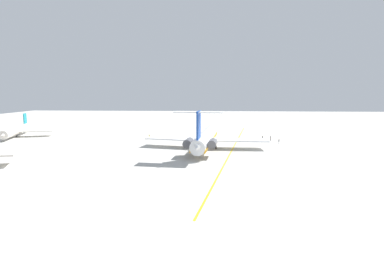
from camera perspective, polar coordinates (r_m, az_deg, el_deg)
name	(u,v)px	position (r m, az deg, el deg)	size (l,w,h in m)	color
ground	(244,145)	(93.68, 9.77, -1.23)	(331.63, 331.63, 0.00)	#B7B5AD
main_jetliner	(205,138)	(86.15, 2.54, 0.15)	(39.82, 35.21, 11.59)	white
airliner_mid_left	(16,131)	(125.63, -30.16, 1.27)	(25.55, 25.54, 7.73)	silver
ground_crew_near_nose	(279,141)	(97.38, 15.97, -0.43)	(0.43, 0.27, 1.70)	black
ground_crew_near_tail	(263,138)	(103.19, 13.10, 0.17)	(0.42, 0.27, 1.68)	black
ground_crew_portside	(149,136)	(104.70, -8.02, 0.47)	(0.43, 0.28, 1.77)	black
ground_crew_starboard	(270,137)	(104.17, 14.50, 0.20)	(0.27, 0.40, 1.68)	black
safety_cone_nose	(271,138)	(109.12, 14.57, 0.15)	(0.40, 0.40, 0.55)	#EA590F
taxiway_centreline	(233,148)	(87.96, 7.68, -1.83)	(102.21, 0.36, 0.01)	gold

